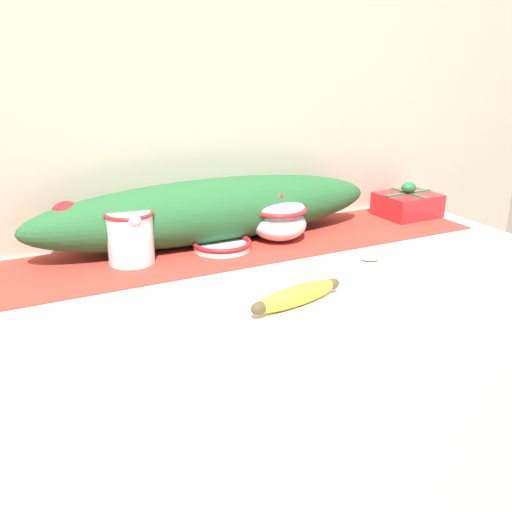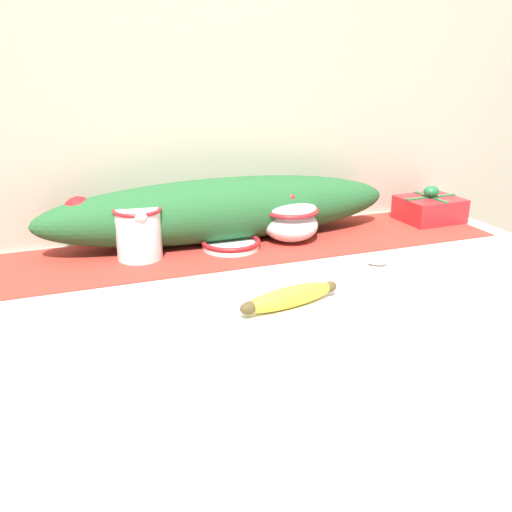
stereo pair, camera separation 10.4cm
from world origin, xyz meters
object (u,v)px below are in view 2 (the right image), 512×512
Objects in this scene: spoon at (372,263)px; gift_box at (430,208)px; sugar_bowl at (291,220)px; banana at (290,297)px; small_dish at (231,244)px; cream_pitcher at (138,231)px.

gift_box is at bearing 62.28° from spoon.
banana is at bearing -113.64° from sugar_bowl.
sugar_bowl is 0.39m from gift_box.
small_dish is at bearing 90.17° from banana.
spoon is at bearing -24.47° from cream_pitcher.
sugar_bowl is (0.33, -0.00, -0.01)m from cream_pitcher.
spoon is (0.23, 0.13, -0.01)m from banana.
banana is 1.31× the size of gift_box.
sugar_bowl is 0.98× the size of small_dish.
cream_pitcher is at bearing -178.02° from gift_box.
spoon is at bearing -38.64° from small_dish.
sugar_bowl is at bearing 2.50° from small_dish.
small_dish reaches higher than spoon.
sugar_bowl is at bearing 66.36° from banana.
gift_box reaches higher than banana.
sugar_bowl reaches higher than small_dish.
gift_box is (0.72, 0.03, -0.03)m from cream_pitcher.
gift_box is (0.39, 0.03, -0.02)m from sugar_bowl.
banana is (0.19, -0.32, -0.04)m from cream_pitcher.
sugar_bowl is 0.64× the size of banana.
cream_pitcher is at bearing 179.74° from sugar_bowl.
cream_pitcher is 0.38m from banana.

